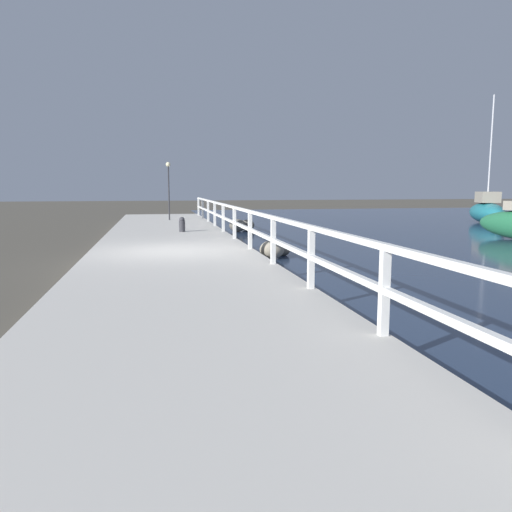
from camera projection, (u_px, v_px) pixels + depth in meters
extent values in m
plane|color=#4C473D|center=(173.00, 264.00, 13.19)|extent=(120.00, 120.00, 0.00)
cube|color=beige|center=(173.00, 257.00, 13.17)|extent=(4.35, 36.00, 0.34)
cube|color=white|center=(384.00, 290.00, 5.62)|extent=(0.10, 0.10, 1.06)
cube|color=white|center=(311.00, 257.00, 8.24)|extent=(0.10, 0.10, 1.06)
cube|color=white|center=(273.00, 240.00, 10.86)|extent=(0.10, 0.10, 1.06)
cube|color=white|center=(250.00, 230.00, 13.48)|extent=(0.10, 0.10, 1.06)
cube|color=white|center=(234.00, 223.00, 16.10)|extent=(0.10, 0.10, 1.06)
cube|color=white|center=(223.00, 218.00, 18.72)|extent=(0.10, 0.10, 1.06)
cube|color=white|center=(215.00, 214.00, 21.34)|extent=(0.10, 0.10, 1.06)
cube|color=white|center=(208.00, 211.00, 23.96)|extent=(0.10, 0.10, 1.06)
cube|color=white|center=(203.00, 208.00, 26.58)|extent=(0.10, 0.10, 1.06)
cube|color=white|center=(198.00, 206.00, 29.20)|extent=(0.10, 0.10, 1.06)
cube|color=white|center=(250.00, 212.00, 13.41)|extent=(0.09, 32.50, 0.08)
cube|color=white|center=(250.00, 230.00, 13.48)|extent=(0.09, 32.50, 0.08)
ellipsoid|color=#666056|center=(238.00, 225.00, 22.53)|extent=(0.75, 0.67, 0.56)
ellipsoid|color=#666056|center=(283.00, 251.00, 14.69)|extent=(0.39, 0.35, 0.29)
ellipsoid|color=gray|center=(272.00, 250.00, 14.06)|extent=(0.70, 0.63, 0.53)
ellipsoid|color=#666056|center=(247.00, 225.00, 23.05)|extent=(0.68, 0.61, 0.51)
cylinder|color=#333338|center=(182.00, 226.00, 18.68)|extent=(0.23, 0.23, 0.41)
sphere|color=#333338|center=(182.00, 220.00, 18.65)|extent=(0.20, 0.20, 0.20)
cylinder|color=#2D2D33|center=(169.00, 194.00, 25.07)|extent=(0.07, 0.07, 2.66)
sphere|color=beige|center=(168.00, 164.00, 24.87)|extent=(0.23, 0.23, 0.23)
ellipsoid|color=#1E707A|center=(487.00, 213.00, 27.73)|extent=(2.60, 4.31, 1.13)
cube|color=#9E937F|center=(488.00, 197.00, 27.61)|extent=(1.36, 1.58, 0.60)
cylinder|color=silver|center=(491.00, 149.00, 27.25)|extent=(0.09, 0.09, 5.79)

